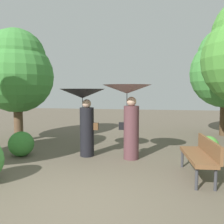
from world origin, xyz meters
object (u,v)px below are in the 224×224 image
object	(u,v)px
person_right	(129,106)
park_bench	(201,154)
person_left	(84,107)
tree_mid_left	(17,70)

from	to	relation	value
person_right	park_bench	bearing A→B (deg)	-127.41
person_left	park_bench	world-z (taller)	person_left
person_left	tree_mid_left	xyz separation A→B (m)	(-2.94, 1.47, 1.17)
person_left	park_bench	distance (m)	3.29
person_left	tree_mid_left	size ratio (longest dim) A/B	0.47
person_right	tree_mid_left	world-z (taller)	tree_mid_left
person_right	park_bench	world-z (taller)	person_right
person_left	tree_mid_left	distance (m)	3.49
person_left	person_right	xyz separation A→B (m)	(1.26, -0.06, 0.04)
person_right	tree_mid_left	xyz separation A→B (m)	(-4.20, 1.53, 1.13)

